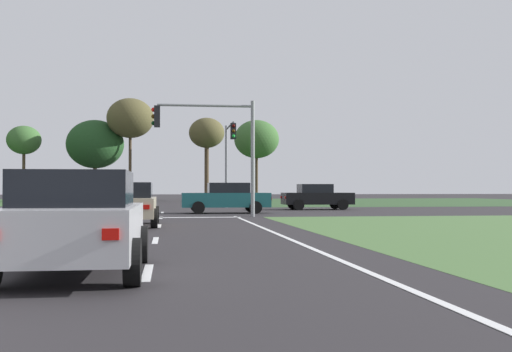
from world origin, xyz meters
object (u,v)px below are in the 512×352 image
object	(u,v)px
car_beige_near	(128,204)
treeline_seventh	(257,139)
treeline_third	(24,141)
car_teal_fifth	(226,198)
car_blue_fourth	(95,194)
traffic_signal_far_right	(229,149)
treeline_fifth	(130,118)
treeline_sixth	(207,134)
treeline_fourth	(95,144)
car_black_third	(317,197)
car_silver_second	(76,222)
traffic_signal_near_right	(215,136)
pedestrian_at_median	(115,190)

from	to	relation	value
car_beige_near	treeline_seventh	xyz separation A→B (m)	(10.67, 44.43, 5.73)
treeline_third	car_teal_fifth	bearing A→B (deg)	-61.23
car_blue_fourth	traffic_signal_far_right	distance (m)	17.26
car_beige_near	treeline_fifth	xyz separation A→B (m)	(-2.28, 39.81, 7.26)
treeline_third	treeline_sixth	size ratio (longest dim) A/B	0.89
car_teal_fifth	treeline_fourth	xyz separation A→B (m)	(-10.08, 30.78, 4.79)
car_beige_near	treeline_fourth	bearing A→B (deg)	97.91
traffic_signal_far_right	treeline_sixth	xyz separation A→B (m)	(-0.11, 21.60, 2.81)
car_beige_near	treeline_fourth	size ratio (longest dim) A/B	0.57
car_beige_near	car_black_third	distance (m)	18.41
car_black_third	car_blue_fourth	world-z (taller)	car_blue_fourth
car_silver_second	traffic_signal_near_right	distance (m)	19.16
traffic_signal_near_right	traffic_signal_far_right	xyz separation A→B (m)	(1.73, 11.43, 0.13)
treeline_third	treeline_sixth	bearing A→B (deg)	-5.15
car_black_third	treeline_third	distance (m)	34.55
car_black_third	traffic_signal_far_right	bearing A→B (deg)	-115.46
treeline_third	car_silver_second	bearing A→B (deg)	-76.92
car_teal_fifth	traffic_signal_near_right	bearing A→B (deg)	167.90
treeline_seventh	car_teal_fifth	bearing A→B (deg)	-100.55
car_beige_near	car_silver_second	bearing A→B (deg)	-89.92
car_blue_fourth	treeline_third	xyz separation A→B (m)	(-7.73, 9.27, 5.07)
traffic_signal_near_right	car_black_third	bearing A→B (deg)	52.77
car_silver_second	car_teal_fifth	bearing A→B (deg)	79.27
car_silver_second	car_teal_fifth	xyz separation A→B (m)	(4.33, 22.83, 0.02)
traffic_signal_far_right	treeline_seventh	size ratio (longest dim) A/B	0.64
car_silver_second	treeline_third	distance (m)	54.89
car_black_third	treeline_fifth	distance (m)	28.49
car_beige_near	pedestrian_at_median	xyz separation A→B (m)	(-2.45, 24.59, 0.42)
car_blue_fourth	treeline_fifth	world-z (taller)	treeline_fifth
treeline_third	treeline_fifth	size ratio (longest dim) A/B	0.73
traffic_signal_near_right	treeline_seventh	size ratio (longest dim) A/B	0.62
traffic_signal_near_right	treeline_fourth	world-z (taller)	treeline_fourth
car_blue_fourth	car_silver_second	bearing A→B (deg)	96.02
car_teal_fifth	pedestrian_at_median	xyz separation A→B (m)	(-6.80, 14.11, 0.38)
car_blue_fourth	pedestrian_at_median	size ratio (longest dim) A/B	2.40
treeline_fourth	treeline_fifth	xyz separation A→B (m)	(3.45, -1.46, 2.43)
car_blue_fourth	car_beige_near	bearing A→B (deg)	98.32
car_black_third	traffic_signal_near_right	bearing A→B (deg)	-37.23
car_blue_fourth	traffic_signal_far_right	world-z (taller)	traffic_signal_far_right
treeline_third	treeline_fifth	distance (m)	10.36
treeline_third	treeline_fourth	distance (m)	6.64
car_beige_near	treeline_sixth	bearing A→B (deg)	82.67
car_black_third	treeline_fourth	world-z (taller)	treeline_fourth
car_black_third	treeline_sixth	size ratio (longest dim) A/B	0.52
pedestrian_at_median	car_black_third	bearing A→B (deg)	-158.04
treeline_seventh	car_blue_fourth	bearing A→B (deg)	-140.03
car_beige_near	treeline_fifth	distance (m)	40.53
traffic_signal_near_right	pedestrian_at_median	bearing A→B (deg)	107.85
pedestrian_at_median	treeline_fifth	xyz separation A→B (m)	(0.18, 15.22, 6.84)
pedestrian_at_median	car_silver_second	bearing A→B (deg)	151.98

